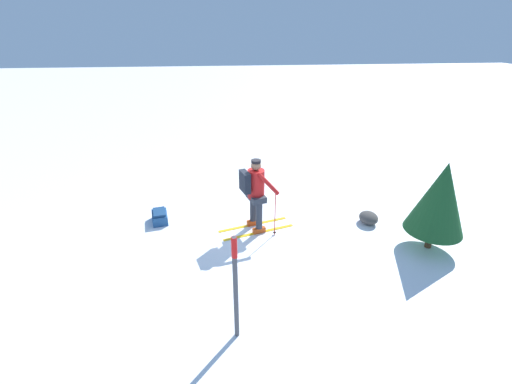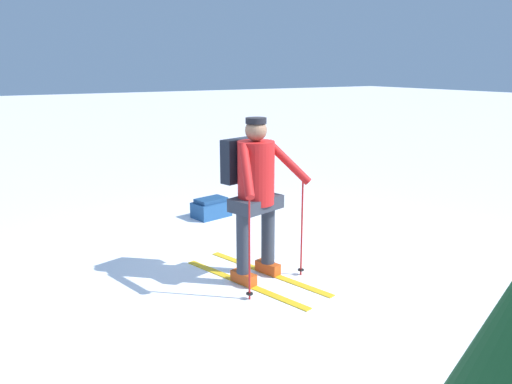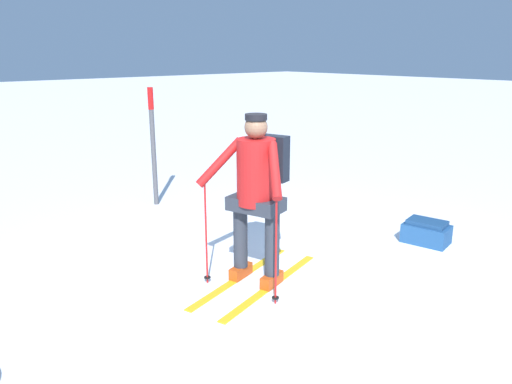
% 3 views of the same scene
% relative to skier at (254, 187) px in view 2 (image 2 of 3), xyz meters
% --- Properties ---
extents(ground_plane, '(80.00, 80.00, 0.00)m').
position_rel_skier_xyz_m(ground_plane, '(-0.27, -0.29, -1.04)').
color(ground_plane, white).
extents(skier, '(1.05, 1.83, 1.76)m').
position_rel_skier_xyz_m(skier, '(0.00, 0.00, 0.00)').
color(skier, gold).
rests_on(skier, ground_plane).
extents(dropped_backpack, '(0.60, 0.46, 0.30)m').
position_rel_skier_xyz_m(dropped_backpack, '(-0.61, -2.32, -0.89)').
color(dropped_backpack, navy).
rests_on(dropped_backpack, ground_plane).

